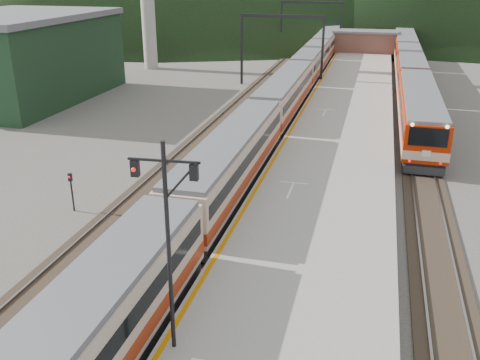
# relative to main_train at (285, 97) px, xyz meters

# --- Properties ---
(track_main) EXTENTS (2.60, 200.00, 0.23)m
(track_main) POSITION_rel_main_train_xyz_m (0.00, -1.57, -1.79)
(track_main) COLOR black
(track_main) RESTS_ON ground
(track_far) EXTENTS (2.60, 200.00, 0.23)m
(track_far) POSITION_rel_main_train_xyz_m (-5.00, -1.57, -1.79)
(track_far) COLOR black
(track_far) RESTS_ON ground
(track_second) EXTENTS (2.60, 200.00, 0.23)m
(track_second) POSITION_rel_main_train_xyz_m (11.50, -1.57, -1.79)
(track_second) COLOR black
(track_second) RESTS_ON ground
(platform) EXTENTS (8.00, 100.00, 1.00)m
(platform) POSITION_rel_main_train_xyz_m (5.60, -3.57, -1.36)
(platform) COLOR gray
(platform) RESTS_ON ground
(gantry_near) EXTENTS (9.55, 0.25, 8.00)m
(gantry_near) POSITION_rel_main_train_xyz_m (-2.85, 13.43, 3.72)
(gantry_near) COLOR black
(gantry_near) RESTS_ON ground
(gantry_far) EXTENTS (9.55, 0.25, 8.00)m
(gantry_far) POSITION_rel_main_train_xyz_m (-2.85, 38.43, 3.72)
(gantry_far) COLOR black
(gantry_far) RESTS_ON ground
(warehouse) EXTENTS (14.50, 20.50, 8.60)m
(warehouse) POSITION_rel_main_train_xyz_m (-28.00, 0.43, 2.46)
(warehouse) COLOR black
(warehouse) RESTS_ON ground
(station_shed) EXTENTS (9.40, 4.40, 3.10)m
(station_shed) POSITION_rel_main_train_xyz_m (5.60, 36.43, 0.71)
(station_shed) COLOR brown
(station_shed) RESTS_ON platform
(main_train) EXTENTS (2.67, 91.84, 3.26)m
(main_train) POSITION_rel_main_train_xyz_m (0.00, 0.00, 0.00)
(main_train) COLOR tan
(main_train) RESTS_ON track_main
(second_train) EXTENTS (2.93, 60.17, 3.58)m
(second_train) POSITION_rel_main_train_xyz_m (11.50, 17.01, 0.16)
(second_train) COLOR #AB1D01
(second_train) RESTS_ON track_second
(signal_mast) EXTENTS (2.20, 0.33, 7.24)m
(signal_mast) POSITION_rel_main_train_xyz_m (2.22, -33.89, 3.54)
(signal_mast) COLOR black
(signal_mast) RESTS_ON platform
(short_signal_b) EXTENTS (0.22, 0.16, 2.27)m
(short_signal_b) POSITION_rel_main_train_xyz_m (-2.47, -6.56, -0.40)
(short_signal_b) COLOR black
(short_signal_b) RESTS_ON ground
(short_signal_c) EXTENTS (0.26, 0.23, 2.27)m
(short_signal_c) POSITION_rel_main_train_xyz_m (-7.96, -23.23, -0.40)
(short_signal_c) COLOR black
(short_signal_c) RESTS_ON ground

